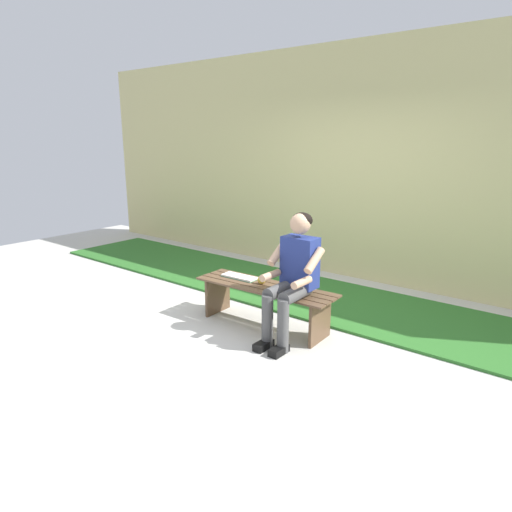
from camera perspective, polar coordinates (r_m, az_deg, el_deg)
ground_plane at (r=4.94m, az=-15.89°, el=-9.28°), size 10.00×7.00×0.04m
grass_strip at (r=5.72m, az=7.74°, el=-5.11°), size 9.00×1.44×0.03m
brick_wall at (r=6.68m, az=9.80°, el=11.42°), size 9.50×0.24×3.16m
bench_near at (r=4.76m, az=1.13°, el=-5.02°), size 1.56×0.49×0.45m
person_seated at (r=4.35m, az=4.65°, el=-2.12°), size 0.50×0.69×1.25m
apple at (r=4.77m, az=0.71°, el=-3.02°), size 0.09×0.09×0.09m
book_open at (r=4.98m, az=-2.10°, el=-2.65°), size 0.42×0.17×0.02m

